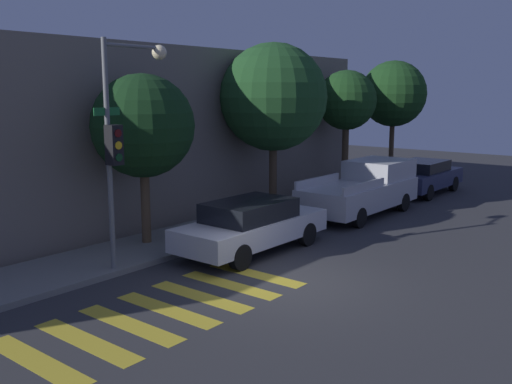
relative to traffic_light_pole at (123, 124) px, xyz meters
The scene contains 12 objects.
ground_plane 5.12m from the traffic_light_pole, 64.32° to the right, with size 60.00×60.00×0.00m, color #333335.
sidewalk 3.92m from the traffic_light_pole, 31.95° to the left, with size 26.00×2.36×0.14m, color slate.
building_row 5.86m from the traffic_light_pole, 73.84° to the left, with size 26.00×6.00×5.65m, color slate.
crosswalk 4.48m from the traffic_light_pole, 113.66° to the right, with size 6.04×2.60×0.00m.
traffic_light_pole is the anchor object (origin of this frame).
sedan_near_corner 4.33m from the traffic_light_pole, 22.31° to the right, with size 4.61×1.80×1.41m.
pickup_truck 9.73m from the traffic_light_pole, ahead, with size 5.22×2.02×1.80m.
sedan_middle 14.70m from the traffic_light_pole, ahead, with size 4.42×1.84×1.39m.
tree_near_corner 2.12m from the traffic_light_pole, 38.05° to the left, with size 2.77×2.77×4.71m.
tree_midblock 7.55m from the traffic_light_pole, ahead, with size 3.68×3.68×5.87m.
tree_far_end 12.45m from the traffic_light_pole, ahead, with size 2.44×2.44×5.09m.
tree_behind_truck 16.76m from the traffic_light_pole, ahead, with size 3.05×3.05×5.64m.
Camera 1 is at (-9.93, -7.24, 4.24)m, focal length 40.00 mm.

